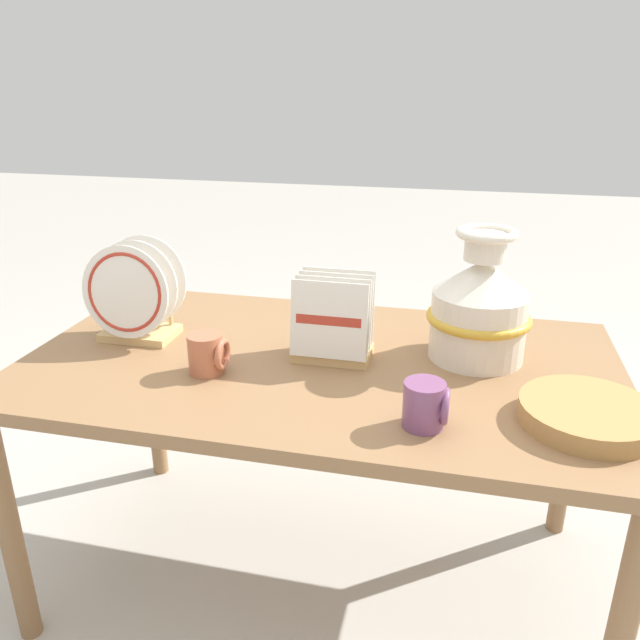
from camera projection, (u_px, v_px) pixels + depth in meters
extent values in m
plane|color=#B2ADA3|center=(320.00, 574.00, 1.89)|extent=(14.00, 14.00, 0.00)
cube|color=olive|center=(320.00, 365.00, 1.63)|extent=(1.53, 0.86, 0.03)
cylinder|color=olive|center=(9.00, 530.00, 1.57)|extent=(0.06, 0.06, 0.68)
cylinder|color=olive|center=(619.00, 640.00, 1.26)|extent=(0.06, 0.06, 0.68)
cylinder|color=olive|center=(153.00, 391.00, 2.26)|extent=(0.06, 0.06, 0.68)
cylinder|color=olive|center=(569.00, 440.00, 1.95)|extent=(0.06, 0.06, 0.68)
cylinder|color=silver|center=(478.00, 325.00, 1.60)|extent=(0.24, 0.24, 0.18)
cone|color=silver|center=(483.00, 277.00, 1.56)|extent=(0.24, 0.24, 0.09)
cylinder|color=silver|center=(486.00, 247.00, 1.53)|extent=(0.10, 0.10, 0.07)
torus|color=silver|center=(487.00, 233.00, 1.52)|extent=(0.15, 0.15, 0.02)
torus|color=gold|center=(478.00, 318.00, 1.60)|extent=(0.27, 0.27, 0.02)
cube|color=tan|center=(141.00, 333.00, 1.76)|extent=(0.20, 0.13, 0.02)
cylinder|color=tan|center=(126.00, 308.00, 1.80)|extent=(0.01, 0.01, 0.08)
cylinder|color=tan|center=(170.00, 312.00, 1.78)|extent=(0.01, 0.01, 0.08)
cylinder|color=white|center=(125.00, 292.00, 1.66)|extent=(0.25, 0.04, 0.25)
torus|color=#B23323|center=(124.00, 292.00, 1.66)|extent=(0.22, 0.04, 0.22)
cylinder|color=white|center=(135.00, 286.00, 1.71)|extent=(0.25, 0.04, 0.25)
cylinder|color=white|center=(145.00, 280.00, 1.76)|extent=(0.25, 0.04, 0.25)
cube|color=tan|center=(333.00, 352.00, 1.64)|extent=(0.20, 0.13, 0.02)
cylinder|color=tan|center=(312.00, 325.00, 1.68)|extent=(0.01, 0.01, 0.08)
cylinder|color=tan|center=(363.00, 330.00, 1.65)|extent=(0.01, 0.01, 0.08)
cube|color=white|center=(329.00, 321.00, 1.54)|extent=(0.19, 0.04, 0.19)
cube|color=white|center=(332.00, 315.00, 1.58)|extent=(0.19, 0.04, 0.19)
cube|color=white|center=(335.00, 310.00, 1.61)|extent=(0.19, 0.04, 0.19)
cube|color=white|center=(338.00, 305.00, 1.65)|extent=(0.19, 0.04, 0.19)
cube|color=#B23323|center=(328.00, 321.00, 1.54)|extent=(0.17, 0.01, 0.02)
cylinder|color=#AD7F47|center=(586.00, 421.00, 1.32)|extent=(0.29, 0.29, 0.01)
cylinder|color=#AD7F47|center=(587.00, 418.00, 1.32)|extent=(0.29, 0.29, 0.01)
cylinder|color=#AD7F47|center=(588.00, 414.00, 1.32)|extent=(0.29, 0.29, 0.01)
cylinder|color=#AD7F47|center=(588.00, 410.00, 1.31)|extent=(0.29, 0.29, 0.01)
cylinder|color=#AD7F47|center=(589.00, 407.00, 1.31)|extent=(0.29, 0.29, 0.01)
cylinder|color=#7A4770|center=(424.00, 405.00, 1.30)|extent=(0.09, 0.09, 0.10)
torus|color=#7A4770|center=(445.00, 406.00, 1.29)|extent=(0.02, 0.08, 0.08)
cylinder|color=#B76647|center=(206.00, 353.00, 1.54)|extent=(0.09, 0.09, 0.10)
torus|color=#B76647|center=(223.00, 354.00, 1.52)|extent=(0.02, 0.08, 0.08)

